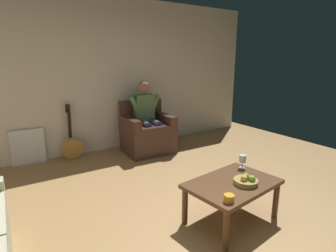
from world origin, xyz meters
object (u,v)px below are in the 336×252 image
object	(u,v)px
person_seated	(147,114)
guitar	(72,147)
armchair	(147,134)
wine_glass_near	(243,159)
fruit_bowl	(246,181)
coffee_table	(232,188)
candle_jar	(229,198)

from	to	relation	value
person_seated	guitar	size ratio (longest dim) A/B	1.38
armchair	wine_glass_near	size ratio (longest dim) A/B	5.86
wine_glass_near	person_seated	bearing A→B (deg)	-88.07
armchair	fruit_bowl	distance (m)	2.53
guitar	coffee_table	bearing A→B (deg)	109.35
coffee_table	fruit_bowl	world-z (taller)	fruit_bowl
person_seated	guitar	xyz separation A→B (m)	(1.26, -0.37, -0.49)
armchair	wine_glass_near	bearing A→B (deg)	94.47
guitar	wine_glass_near	world-z (taller)	guitar
guitar	wine_glass_near	xyz separation A→B (m)	(-1.33, 2.57, 0.33)
armchair	fruit_bowl	xyz separation A→B (m)	(0.20, 2.52, 0.13)
armchair	guitar	distance (m)	1.31
coffee_table	candle_jar	xyz separation A→B (m)	(0.31, 0.27, 0.10)
candle_jar	armchair	bearing A→B (deg)	-102.53
armchair	person_seated	distance (m)	0.36
armchair	candle_jar	size ratio (longest dim) A/B	10.08
person_seated	wine_glass_near	xyz separation A→B (m)	(-0.07, 2.20, -0.16)
wine_glass_near	candle_jar	bearing A→B (deg)	34.99
person_seated	fruit_bowl	xyz separation A→B (m)	(0.20, 2.51, -0.23)
guitar	person_seated	bearing A→B (deg)	163.50
armchair	person_seated	bearing A→B (deg)	90.00
fruit_bowl	candle_jar	xyz separation A→B (m)	(0.39, 0.16, -0.00)
armchair	coffee_table	xyz separation A→B (m)	(0.28, 2.42, 0.03)
guitar	wine_glass_near	bearing A→B (deg)	117.34
person_seated	wine_glass_near	distance (m)	2.21
fruit_bowl	wine_glass_near	bearing A→B (deg)	-131.97
guitar	fruit_bowl	distance (m)	3.08
coffee_table	candle_jar	world-z (taller)	candle_jar
coffee_table	guitar	distance (m)	2.95
candle_jar	guitar	bearing A→B (deg)	-77.75
person_seated	candle_jar	xyz separation A→B (m)	(0.60, 2.67, -0.23)
armchair	person_seated	xyz separation A→B (m)	(0.00, 0.01, 0.36)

